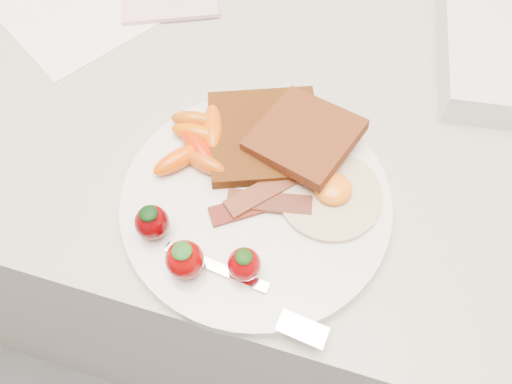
# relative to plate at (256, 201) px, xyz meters

# --- Properties ---
(counter) EXTENTS (2.00, 0.60, 0.90)m
(counter) POSITION_rel_plate_xyz_m (-0.03, 0.17, -0.46)
(counter) COLOR gray
(counter) RESTS_ON ground
(plate) EXTENTS (0.27, 0.27, 0.02)m
(plate) POSITION_rel_plate_xyz_m (0.00, 0.00, 0.00)
(plate) COLOR silver
(plate) RESTS_ON counter
(toast_lower) EXTENTS (0.15, 0.15, 0.01)m
(toast_lower) POSITION_rel_plate_xyz_m (-0.01, 0.07, 0.02)
(toast_lower) COLOR black
(toast_lower) RESTS_ON plate
(toast_upper) EXTENTS (0.12, 0.12, 0.02)m
(toast_upper) POSITION_rel_plate_xyz_m (0.03, 0.07, 0.03)
(toast_upper) COLOR black
(toast_upper) RESTS_ON toast_lower
(fried_egg) EXTENTS (0.13, 0.13, 0.02)m
(fried_egg) POSITION_rel_plate_xyz_m (0.07, 0.02, 0.01)
(fried_egg) COLOR silver
(fried_egg) RESTS_ON plate
(bacon_strips) EXTENTS (0.10, 0.09, 0.01)m
(bacon_strips) POSITION_rel_plate_xyz_m (0.01, -0.00, 0.01)
(bacon_strips) COLOR #450306
(bacon_strips) RESTS_ON plate
(baby_carrots) EXTENTS (0.08, 0.11, 0.02)m
(baby_carrots) POSITION_rel_plate_xyz_m (-0.08, 0.04, 0.02)
(baby_carrots) COLOR #D15D00
(baby_carrots) RESTS_ON plate
(strawberries) EXTENTS (0.13, 0.06, 0.04)m
(strawberries) POSITION_rel_plate_xyz_m (-0.04, -0.08, 0.03)
(strawberries) COLOR #4E0002
(strawberries) RESTS_ON plate
(fork) EXTENTS (0.16, 0.06, 0.00)m
(fork) POSITION_rel_plate_xyz_m (0.03, -0.10, 0.01)
(fork) COLOR silver
(fork) RESTS_ON plate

